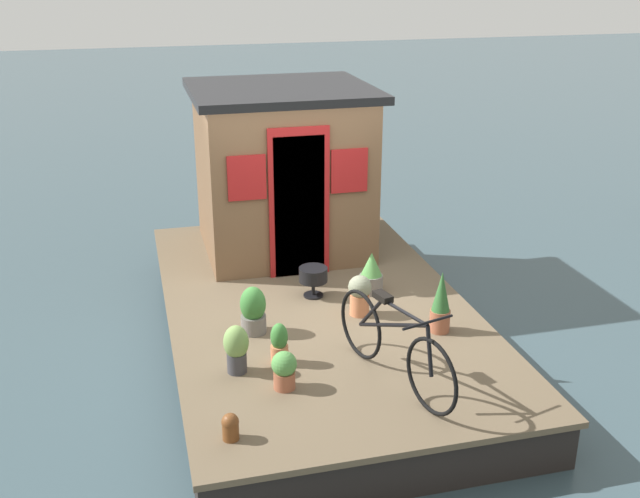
# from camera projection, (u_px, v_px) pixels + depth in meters

# --- Properties ---
(ground_plane) EXTENTS (60.00, 60.00, 0.00)m
(ground_plane) POSITION_uv_depth(u_px,v_px,m) (316.00, 341.00, 8.59)
(ground_plane) COLOR #384C54
(houseboat_deck) EXTENTS (5.65, 3.25, 0.51)m
(houseboat_deck) POSITION_uv_depth(u_px,v_px,m) (316.00, 321.00, 8.50)
(houseboat_deck) COLOR brown
(houseboat_deck) RESTS_ON ground_plane
(houseboat_cabin) EXTENTS (2.06, 2.21, 2.10)m
(houseboat_cabin) POSITION_uv_depth(u_px,v_px,m) (282.00, 169.00, 9.56)
(houseboat_cabin) COLOR brown
(houseboat_cabin) RESTS_ON houseboat_deck
(bicycle) EXTENTS (1.71, 0.62, 0.81)m
(bicycle) POSITION_uv_depth(u_px,v_px,m) (394.00, 345.00, 6.69)
(bicycle) COLOR black
(bicycle) RESTS_ON houseboat_deck
(potted_plant_lavender) EXTENTS (0.23, 0.23, 0.47)m
(potted_plant_lavender) POSITION_uv_depth(u_px,v_px,m) (236.00, 348.00, 6.90)
(potted_plant_lavender) COLOR #38383D
(potted_plant_lavender) RESTS_ON houseboat_deck
(potted_plant_thyme) EXTENTS (0.23, 0.23, 0.36)m
(potted_plant_thyme) POSITION_uv_depth(u_px,v_px,m) (284.00, 369.00, 6.66)
(potted_plant_thyme) COLOR #935138
(potted_plant_thyme) RESTS_ON houseboat_deck
(potted_plant_geranium) EXTENTS (0.26, 0.26, 0.50)m
(potted_plant_geranium) POSITION_uv_depth(u_px,v_px,m) (253.00, 311.00, 7.63)
(potted_plant_geranium) COLOR slate
(potted_plant_geranium) RESTS_ON houseboat_deck
(potted_plant_succulent) EXTENTS (0.21, 0.21, 0.66)m
(potted_plant_succulent) POSITION_uv_depth(u_px,v_px,m) (441.00, 303.00, 7.63)
(potted_plant_succulent) COLOR #935138
(potted_plant_succulent) RESTS_ON houseboat_deck
(potted_plant_basil) EXTENTS (0.17, 0.17, 0.42)m
(potted_plant_basil) POSITION_uv_depth(u_px,v_px,m) (279.00, 344.00, 7.06)
(potted_plant_basil) COLOR #C6754C
(potted_plant_basil) RESTS_ON houseboat_deck
(potted_plant_rosemary) EXTENTS (0.25, 0.25, 0.45)m
(potted_plant_rosemary) POSITION_uv_depth(u_px,v_px,m) (360.00, 294.00, 8.02)
(potted_plant_rosemary) COLOR #C6754C
(potted_plant_rosemary) RESTS_ON houseboat_deck
(potted_plant_fern) EXTENTS (0.27, 0.27, 0.48)m
(potted_plant_fern) POSITION_uv_depth(u_px,v_px,m) (371.00, 274.00, 8.55)
(potted_plant_fern) COLOR slate
(potted_plant_fern) RESTS_ON houseboat_deck
(charcoal_grill) EXTENTS (0.32, 0.32, 0.34)m
(charcoal_grill) POSITION_uv_depth(u_px,v_px,m) (313.00, 276.00, 8.44)
(charcoal_grill) COLOR black
(charcoal_grill) RESTS_ON houseboat_deck
(mooring_bollard) EXTENTS (0.14, 0.14, 0.23)m
(mooring_bollard) POSITION_uv_depth(u_px,v_px,m) (230.00, 426.00, 5.98)
(mooring_bollard) COLOR brown
(mooring_bollard) RESTS_ON houseboat_deck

